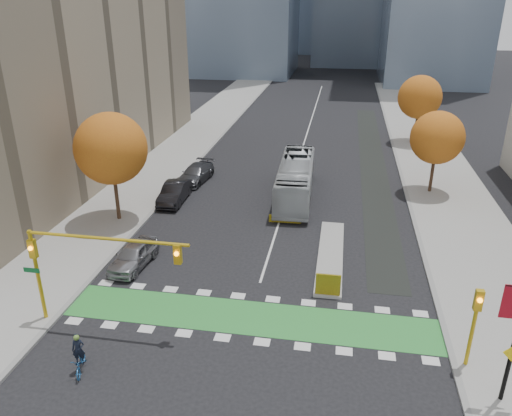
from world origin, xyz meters
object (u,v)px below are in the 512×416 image
at_px(tree_east_far, 420,97).
at_px(parked_car_b, 175,193).
at_px(traffic_signal_east, 475,317).
at_px(hazard_board, 328,285).
at_px(tree_east_near, 437,138).
at_px(bus, 296,179).
at_px(parked_car_a, 134,255).
at_px(cyclist, 80,359).
at_px(parked_car_c, 196,174).
at_px(tree_west, 111,149).
at_px(traffic_signal_west, 81,256).

xyz_separation_m(tree_east_far, parked_car_b, (-21.50, -21.76, -4.43)).
height_order(traffic_signal_east, parked_car_b, traffic_signal_east).
relative_size(hazard_board, tree_east_near, 0.20).
height_order(bus, parked_car_a, bus).
bearing_deg(cyclist, parked_car_c, 76.39).
bearing_deg(hazard_board, parked_car_b, 137.20).
distance_m(tree_west, parked_car_b, 7.08).
height_order(traffic_signal_west, parked_car_c, traffic_signal_west).
bearing_deg(parked_car_c, parked_car_b, -86.79).
xyz_separation_m(traffic_signal_west, traffic_signal_east, (18.43, 0.00, -1.30)).
bearing_deg(tree_west, tree_east_near, 22.62).
relative_size(cyclist, parked_car_c, 0.38).
height_order(hazard_board, parked_car_c, parked_car_c).
distance_m(tree_east_far, bus, 22.72).
bearing_deg(traffic_signal_west, parked_car_b, 93.66).
bearing_deg(tree_east_near, parked_car_b, -164.66).
xyz_separation_m(cyclist, parked_car_b, (-2.25, 20.05, 0.15)).
distance_m(tree_east_far, traffic_signal_west, 43.61).
xyz_separation_m(tree_east_near, parked_car_a, (-20.14, -16.37, -4.10)).
xyz_separation_m(tree_west, tree_east_near, (24.00, 10.00, -0.75)).
xyz_separation_m(bus, parked_car_b, (-9.67, -2.70, -0.80)).
xyz_separation_m(tree_east_far, cyclist, (-19.25, -41.81, -4.58)).
xyz_separation_m(hazard_board, tree_east_near, (8.00, 17.80, 4.06)).
height_order(tree_east_near, parked_car_b, tree_east_near).
relative_size(cyclist, parked_car_a, 0.44).
relative_size(hazard_board, cyclist, 0.71).
relative_size(traffic_signal_west, parked_car_b, 1.74).
bearing_deg(parked_car_c, tree_west, -102.80).
xyz_separation_m(traffic_signal_east, cyclist, (-17.25, -3.31, -2.08)).
xyz_separation_m(hazard_board, bus, (-3.33, 14.74, 0.81)).
xyz_separation_m(tree_west, parked_car_c, (3.34, 9.24, -4.86)).
bearing_deg(traffic_signal_east, tree_east_near, 86.19).
distance_m(tree_east_near, traffic_signal_east, 22.66).
bearing_deg(cyclist, traffic_signal_east, -7.13).
distance_m(traffic_signal_west, parked_car_c, 22.01).
distance_m(tree_west, traffic_signal_east, 25.90).
height_order(tree_east_near, parked_car_c, tree_east_near).
bearing_deg(parked_car_a, hazard_board, -1.53).
bearing_deg(cyclist, traffic_signal_west, 91.68).
bearing_deg(parked_car_c, hazard_board, -46.33).
height_order(cyclist, parked_car_b, cyclist).
height_order(tree_east_near, cyclist, tree_east_near).
relative_size(tree_east_far, traffic_signal_west, 0.90).
relative_size(traffic_signal_west, parked_car_a, 1.91).
bearing_deg(tree_east_far, traffic_signal_west, -117.95).
distance_m(tree_east_near, tree_east_far, 16.01).
bearing_deg(tree_east_far, tree_west, -133.30).
xyz_separation_m(tree_east_far, bus, (-11.83, -19.06, -3.63)).
bearing_deg(hazard_board, bus, 102.74).
distance_m(hazard_board, parked_car_b, 17.72).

